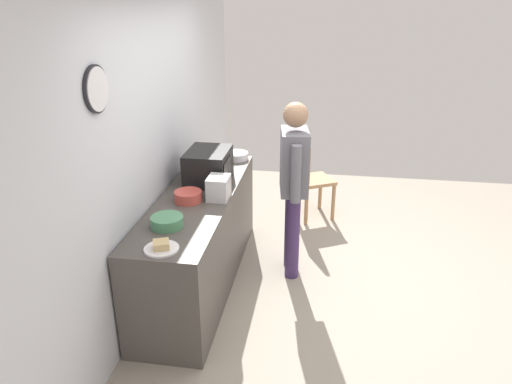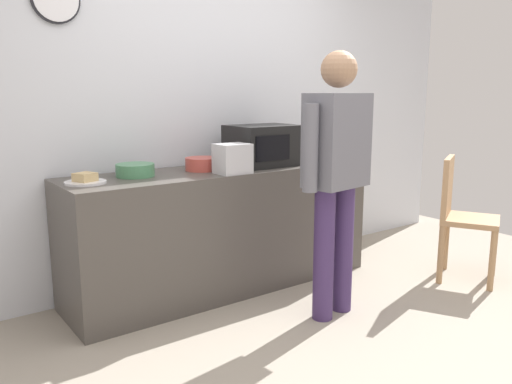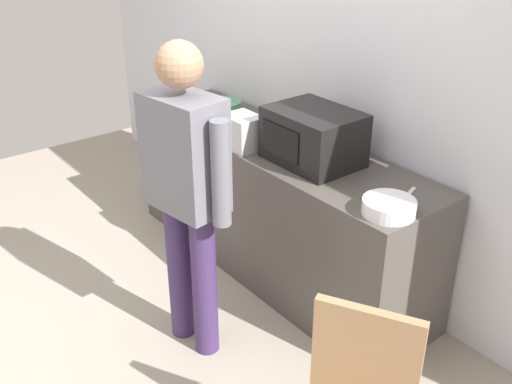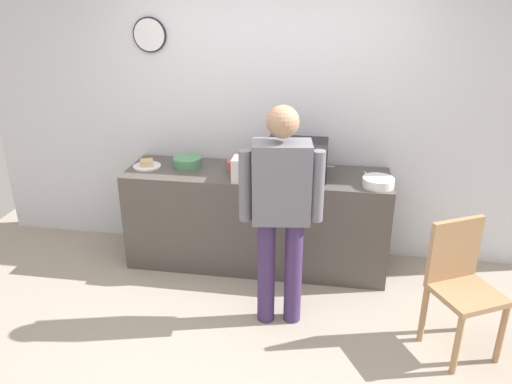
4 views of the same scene
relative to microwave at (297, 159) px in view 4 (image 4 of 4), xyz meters
The scene contains 13 objects.
ground_plane 1.60m from the microwave, 102.79° to the right, with size 6.00×6.00×0.00m, color #9E9384.
back_wall 0.56m from the microwave, 124.44° to the left, with size 5.40×0.13×2.60m.
kitchen_counter 0.69m from the microwave, behind, with size 2.28×0.62×0.88m, color #4C4742.
microwave is the anchor object (origin of this frame).
sandwich_plate 1.34m from the microwave, behind, with size 0.25×0.25×0.07m.
salad_bowl 0.99m from the microwave, behind, with size 0.25×0.25×0.08m, color #4C8E60.
cereal_bowl 0.69m from the microwave, 11.46° to the right, with size 0.25×0.25×0.07m, color white.
mixing_bowl 0.51m from the microwave, behind, with size 0.24×0.24×0.09m, color #C64C42.
toaster 0.44m from the microwave, 155.02° to the right, with size 0.22×0.18×0.20m, color silver.
fork_utensil 0.63m from the microwave, ahead, with size 0.17×0.02×0.01m, color silver.
spoon_utensil 0.38m from the microwave, 49.82° to the left, with size 0.17×0.02×0.01m, color silver.
person_standing 0.81m from the microwave, 92.99° to the right, with size 0.59×0.29×1.67m.
wooden_chair 1.58m from the microwave, 36.67° to the right, with size 0.54×0.54×0.94m.
Camera 4 is at (0.57, -2.79, 2.39)m, focal length 35.22 mm.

